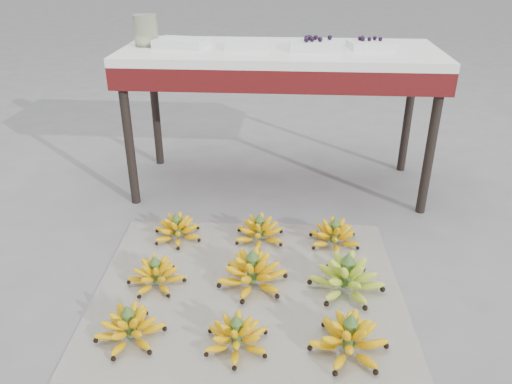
# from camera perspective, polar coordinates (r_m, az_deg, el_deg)

# --- Properties ---
(ground) EXTENTS (60.00, 60.00, 0.00)m
(ground) POSITION_cam_1_polar(r_m,az_deg,el_deg) (2.14, 0.47, -10.33)
(ground) COLOR slate
(ground) RESTS_ON ground
(newspaper_mat) EXTENTS (1.29, 1.10, 0.01)m
(newspaper_mat) POSITION_cam_1_polar(r_m,az_deg,el_deg) (2.10, -0.86, -10.90)
(newspaper_mat) COLOR silver
(newspaper_mat) RESTS_ON ground
(bunch_front_left) EXTENTS (0.25, 0.25, 0.15)m
(bunch_front_left) POSITION_cam_1_polar(r_m,az_deg,el_deg) (1.90, -14.25, -14.75)
(bunch_front_left) COLOR #FFBB04
(bunch_front_left) RESTS_ON newspaper_mat
(bunch_front_center) EXTENTS (0.27, 0.27, 0.14)m
(bunch_front_center) POSITION_cam_1_polar(r_m,az_deg,el_deg) (1.81, -2.24, -16.12)
(bunch_front_center) COLOR #FFBB04
(bunch_front_center) RESTS_ON newspaper_mat
(bunch_front_right) EXTENTS (0.28, 0.28, 0.17)m
(bunch_front_right) POSITION_cam_1_polar(r_m,az_deg,el_deg) (1.82, 10.59, -16.16)
(bunch_front_right) COLOR #FFBB04
(bunch_front_right) RESTS_ON newspaper_mat
(bunch_mid_left) EXTENTS (0.30, 0.30, 0.14)m
(bunch_mid_left) POSITION_cam_1_polar(r_m,az_deg,el_deg) (2.13, -11.36, -9.25)
(bunch_mid_left) COLOR #FFBB04
(bunch_mid_left) RESTS_ON newspaper_mat
(bunch_mid_center) EXTENTS (0.32, 0.32, 0.18)m
(bunch_mid_center) POSITION_cam_1_polar(r_m,az_deg,el_deg) (2.08, -0.39, -9.20)
(bunch_mid_center) COLOR #FFBB04
(bunch_mid_center) RESTS_ON newspaper_mat
(bunch_mid_right) EXTENTS (0.37, 0.37, 0.18)m
(bunch_mid_right) POSITION_cam_1_polar(r_m,az_deg,el_deg) (2.08, 10.31, -9.58)
(bunch_mid_right) COLOR #7AAF25
(bunch_mid_right) RESTS_ON newspaper_mat
(bunch_back_left) EXTENTS (0.29, 0.29, 0.14)m
(bunch_back_left) POSITION_cam_1_polar(r_m,az_deg,el_deg) (2.42, -8.99, -4.28)
(bunch_back_left) COLOR #FFBB04
(bunch_back_left) RESTS_ON newspaper_mat
(bunch_back_center) EXTENTS (0.25, 0.25, 0.15)m
(bunch_back_center) POSITION_cam_1_polar(r_m,az_deg,el_deg) (2.38, 0.40, -4.51)
(bunch_back_center) COLOR #FFBB04
(bunch_back_center) RESTS_ON newspaper_mat
(bunch_back_right) EXTENTS (0.29, 0.29, 0.15)m
(bunch_back_right) POSITION_cam_1_polar(r_m,az_deg,el_deg) (2.38, 8.93, -4.89)
(bunch_back_right) COLOR #FFBB04
(bunch_back_right) RESTS_ON newspaper_mat
(vendor_table) EXTENTS (1.65, 0.66, 0.79)m
(vendor_table) POSITION_cam_1_polar(r_m,az_deg,el_deg) (2.73, 2.73, 14.25)
(vendor_table) COLOR black
(vendor_table) RESTS_ON ground
(tray_far_left) EXTENTS (0.29, 0.23, 0.04)m
(tray_far_left) POSITION_cam_1_polar(r_m,az_deg,el_deg) (2.76, -8.55, 16.50)
(tray_far_left) COLOR silver
(tray_far_left) RESTS_ON vendor_table
(tray_left) EXTENTS (0.23, 0.17, 0.04)m
(tray_left) POSITION_cam_1_polar(r_m,az_deg,el_deg) (2.69, -0.90, 16.47)
(tray_left) COLOR silver
(tray_left) RESTS_ON vendor_table
(tray_right) EXTENTS (0.27, 0.20, 0.07)m
(tray_right) POSITION_cam_1_polar(r_m,az_deg,el_deg) (2.67, 6.78, 16.33)
(tray_right) COLOR silver
(tray_right) RESTS_ON vendor_table
(tray_far_right) EXTENTS (0.25, 0.20, 0.06)m
(tray_far_right) POSITION_cam_1_polar(r_m,az_deg,el_deg) (2.75, 12.97, 16.09)
(tray_far_right) COLOR silver
(tray_far_right) RESTS_ON vendor_table
(glass_jar) EXTENTS (0.16, 0.16, 0.16)m
(glass_jar) POSITION_cam_1_polar(r_m,az_deg,el_deg) (2.81, -12.49, 17.59)
(glass_jar) COLOR beige
(glass_jar) RESTS_ON vendor_table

